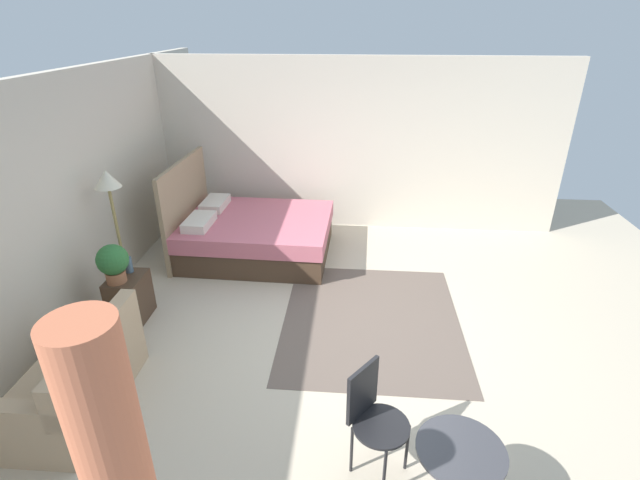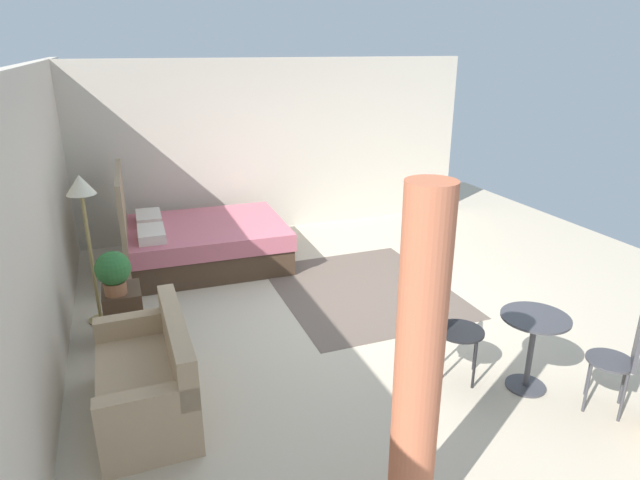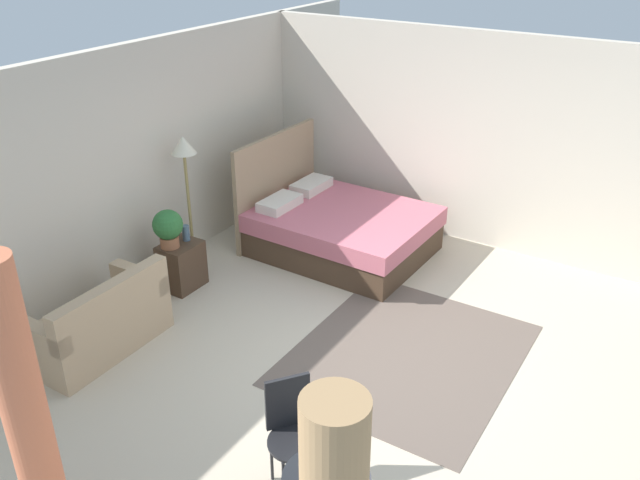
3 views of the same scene
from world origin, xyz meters
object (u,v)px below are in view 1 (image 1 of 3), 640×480
at_px(couch, 78,380).
at_px(floor_lamp, 110,193).
at_px(potted_plant, 113,262).
at_px(balcony_table, 457,473).
at_px(vase, 129,265).
at_px(cafe_chair_near_couch, 372,411).
at_px(bed, 252,234).
at_px(nightstand, 130,298).

distance_m(couch, floor_lamp, 2.13).
relative_size(potted_plant, balcony_table, 0.63).
distance_m(vase, floor_lamp, 0.84).
xyz_separation_m(couch, cafe_chair_near_couch, (-0.40, -2.53, 0.25)).
relative_size(couch, potted_plant, 3.11).
distance_m(balcony_table, cafe_chair_near_couch, 0.68).
distance_m(bed, cafe_chair_near_couch, 3.81).
relative_size(couch, nightstand, 2.52).
distance_m(couch, vase, 1.50).
distance_m(bed, balcony_table, 4.42).
bearing_deg(vase, potted_plant, 169.23).
height_order(bed, potted_plant, bed).
bearing_deg(nightstand, floor_lamp, 28.38).
height_order(bed, cafe_chair_near_couch, bed).
height_order(couch, floor_lamp, floor_lamp).
relative_size(potted_plant, vase, 2.43).
relative_size(nightstand, balcony_table, 0.78).
height_order(potted_plant, cafe_chair_near_couch, potted_plant).
xyz_separation_m(potted_plant, floor_lamp, (0.57, 0.21, 0.56)).
xyz_separation_m(potted_plant, vase, (0.22, -0.04, -0.15)).
relative_size(potted_plant, floor_lamp, 0.27).
bearing_deg(cafe_chair_near_couch, couch, 81.11).
bearing_deg(bed, couch, 163.67).
height_order(couch, vase, couch).
bearing_deg(floor_lamp, nightstand, -151.62).
bearing_deg(bed, balcony_table, -150.37).
bearing_deg(couch, potted_plant, 9.19).
bearing_deg(floor_lamp, balcony_table, -126.83).
relative_size(couch, balcony_table, 1.97).
bearing_deg(nightstand, couch, -173.37).
bearing_deg(vase, nightstand, -178.81).
xyz_separation_m(nightstand, balcony_table, (-2.14, -3.23, 0.21)).
bearing_deg(floor_lamp, bed, -46.45).
height_order(couch, balcony_table, couch).
relative_size(balcony_table, cafe_chair_near_couch, 0.77).
bearing_deg(cafe_chair_near_couch, vase, 55.55).
relative_size(vase, cafe_chair_near_couch, 0.20).
distance_m(bed, vase, 1.92).
bearing_deg(balcony_table, cafe_chair_near_couch, 52.78).
height_order(couch, nightstand, couch).
relative_size(bed, vase, 11.78).
relative_size(bed, balcony_table, 3.06).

